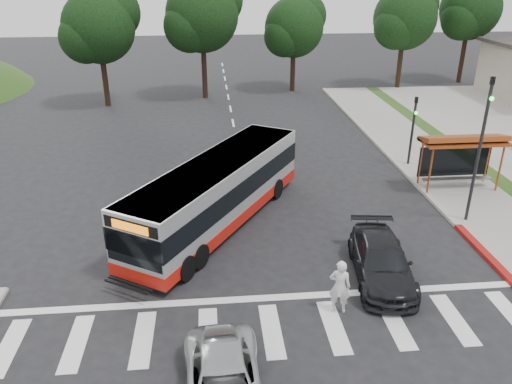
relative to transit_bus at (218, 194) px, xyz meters
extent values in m
plane|color=black|center=(1.45, -2.36, -1.46)|extent=(140.00, 140.00, 0.00)
cube|color=gray|center=(12.45, 5.64, -1.40)|extent=(4.00, 40.00, 0.12)
cube|color=#9E9991|center=(10.45, 5.64, -1.39)|extent=(0.30, 40.00, 0.15)
cube|color=maroon|center=(10.45, -4.36, -1.39)|extent=(0.32, 6.00, 0.15)
cube|color=silver|center=(1.45, -7.36, -1.46)|extent=(18.00, 2.60, 0.01)
cylinder|color=#974219|center=(10.45, 2.04, -0.19)|extent=(0.10, 0.10, 2.30)
cylinder|color=#974219|center=(14.05, 2.04, -0.19)|extent=(0.10, 0.10, 2.30)
cylinder|color=#974219|center=(10.45, 3.24, -0.19)|extent=(0.10, 0.10, 2.30)
cylinder|color=#974219|center=(14.05, 3.24, -0.19)|extent=(0.10, 0.10, 2.30)
cube|color=#974219|center=(12.25, 2.64, 1.11)|extent=(4.20, 1.60, 0.12)
cube|color=#974219|center=(12.25, 2.69, 1.26)|extent=(4.20, 1.32, 0.51)
cube|color=black|center=(12.25, 3.24, -0.14)|extent=(3.80, 0.06, 1.60)
cube|color=gray|center=(12.25, 2.64, -0.89)|extent=(3.60, 0.40, 0.08)
cylinder|color=black|center=(11.05, -0.86, 1.79)|extent=(0.14, 0.14, 6.50)
imported|color=black|center=(11.05, -0.86, 4.54)|extent=(0.16, 0.20, 1.00)
sphere|color=#19E533|center=(11.05, -1.04, 4.19)|extent=(0.18, 0.18, 0.18)
cylinder|color=black|center=(11.05, 6.14, 0.54)|extent=(0.14, 0.14, 4.00)
imported|color=black|center=(11.05, 6.14, 2.04)|extent=(0.16, 0.20, 1.00)
sphere|color=#19E533|center=(11.05, 5.96, 1.69)|extent=(0.18, 0.18, 0.18)
cylinder|color=black|center=(17.45, 25.64, 0.84)|extent=(0.44, 0.44, 4.40)
sphere|color=black|center=(17.45, 25.64, 4.84)|extent=(5.60, 5.60, 5.60)
sphere|color=black|center=(18.57, 26.48, 5.84)|extent=(4.20, 4.20, 4.20)
sphere|color=black|center=(16.47, 24.94, 4.14)|extent=(3.92, 3.92, 3.92)
cylinder|color=black|center=(24.45, 27.64, 0.96)|extent=(0.44, 0.44, 4.84)
sphere|color=black|center=(24.45, 27.64, 5.36)|extent=(5.60, 5.60, 5.60)
sphere|color=black|center=(23.47, 26.94, 4.59)|extent=(3.92, 3.92, 3.92)
cylinder|color=black|center=(-0.55, 23.64, 0.96)|extent=(0.44, 0.44, 4.84)
sphere|color=black|center=(-0.55, 23.64, 5.36)|extent=(6.00, 6.00, 6.00)
sphere|color=black|center=(0.65, 24.54, 6.46)|extent=(4.50, 4.50, 4.50)
sphere|color=black|center=(-1.60, 22.89, 4.59)|extent=(4.20, 4.20, 4.20)
cylinder|color=black|center=(7.45, 25.64, 0.52)|extent=(0.44, 0.44, 3.96)
sphere|color=black|center=(7.45, 25.64, 4.12)|extent=(5.20, 5.20, 5.20)
sphere|color=black|center=(8.49, 26.42, 5.02)|extent=(3.90, 3.90, 3.90)
sphere|color=black|center=(6.54, 24.99, 3.49)|extent=(3.64, 3.64, 3.64)
cylinder|color=black|center=(-8.55, 21.64, 0.74)|extent=(0.44, 0.44, 4.40)
sphere|color=black|center=(-8.55, 21.64, 4.74)|extent=(5.60, 5.60, 5.60)
sphere|color=black|center=(-7.43, 22.48, 5.74)|extent=(4.20, 4.20, 4.20)
sphere|color=black|center=(-9.53, 20.94, 4.04)|extent=(3.92, 3.92, 3.92)
imported|color=silver|center=(3.78, -6.56, -0.50)|extent=(0.82, 0.67, 1.93)
imported|color=black|center=(5.79, -4.78, -0.76)|extent=(2.56, 5.04, 1.40)
camera|label=1|loc=(-0.22, -19.77, 9.02)|focal=35.00mm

